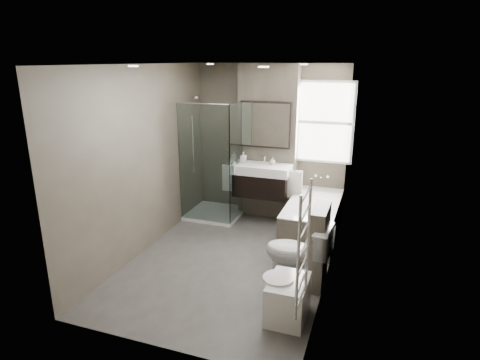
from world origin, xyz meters
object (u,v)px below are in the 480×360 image
at_px(vanity, 262,180).
at_px(toilet, 298,253).
at_px(bathtub, 313,218).
at_px(bidet, 287,298).

height_order(vanity, toilet, vanity).
bearing_deg(bathtub, bidet, -87.63).
relative_size(vanity, toilet, 1.18).
bearing_deg(toilet, bidet, 8.41).
height_order(vanity, bathtub, vanity).
height_order(vanity, bidet, vanity).
relative_size(bathtub, toilet, 1.98).
bearing_deg(vanity, toilet, -60.88).
relative_size(vanity, bathtub, 0.59).
distance_m(bathtub, toilet, 1.42).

